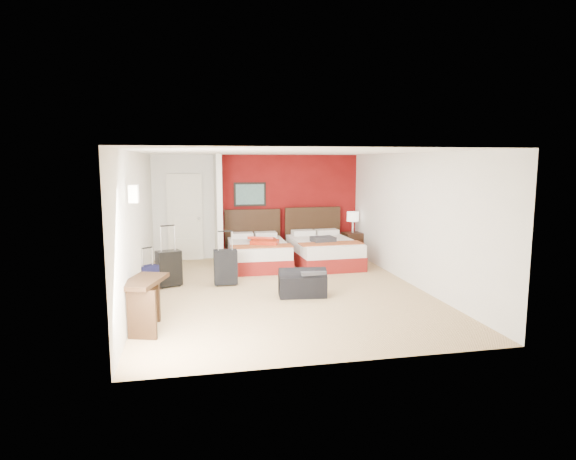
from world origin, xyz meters
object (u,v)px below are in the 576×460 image
object	(u,v)px
duffel_bag	(302,285)
desk	(144,305)
red_suitcase_open	(263,241)
table_lamp	(353,222)
nightstand	(352,245)
bed_right	(323,252)
suitcase_navy	(148,280)
suitcase_black	(169,269)
bed_left	(258,254)
suitcase_charcoal	(226,268)

from	to	relation	value
duffel_bag	desk	bearing A→B (deg)	-148.51
red_suitcase_open	table_lamp	size ratio (longest dim) A/B	1.55
nightstand	desk	bearing A→B (deg)	-141.92
bed_right	nightstand	xyz separation A→B (m)	(0.95, 0.74, 0.01)
suitcase_navy	duffel_bag	size ratio (longest dim) A/B	0.56
suitcase_black	duffel_bag	xyz separation A→B (m)	(2.31, -1.13, -0.12)
bed_right	desk	size ratio (longest dim) A/B	2.20
red_suitcase_open	table_lamp	bearing A→B (deg)	38.30
nightstand	suitcase_navy	distance (m)	5.25
suitcase_black	desk	world-z (taller)	desk
bed_left	desk	bearing A→B (deg)	-118.65
suitcase_navy	desk	xyz separation A→B (m)	(0.11, -2.00, 0.13)
red_suitcase_open	suitcase_navy	bearing A→B (deg)	-124.26
bed_right	suitcase_black	bearing A→B (deg)	-161.27
red_suitcase_open	nightstand	xyz separation A→B (m)	(2.33, 0.74, -0.30)
suitcase_charcoal	nightstand	bearing A→B (deg)	33.61
table_lamp	red_suitcase_open	bearing A→B (deg)	-162.35
red_suitcase_open	nightstand	world-z (taller)	red_suitcase_open
bed_right	red_suitcase_open	bearing A→B (deg)	177.90
duffel_bag	desk	distance (m)	2.83
bed_left	desk	world-z (taller)	desk
suitcase_navy	desk	bearing A→B (deg)	-123.53
duffel_bag	desk	size ratio (longest dim) A/B	0.93
bed_left	suitcase_navy	xyz separation A→B (m)	(-2.24, -1.74, -0.04)
nightstand	desk	xyz separation A→B (m)	(-4.57, -4.39, 0.06)
nightstand	table_lamp	distance (m)	0.56
suitcase_black	nightstand	bearing A→B (deg)	4.62
bed_left	duffel_bag	size ratio (longest dim) A/B	2.24
red_suitcase_open	bed_left	bearing A→B (deg)	155.65
bed_left	table_lamp	bearing A→B (deg)	15.80
nightstand	suitcase_charcoal	size ratio (longest dim) A/B	0.93
bed_right	nightstand	world-z (taller)	nightstand
bed_left	nightstand	xyz separation A→B (m)	(2.43, 0.64, 0.03)
suitcase_charcoal	bed_right	bearing A→B (deg)	31.48
bed_right	table_lamp	size ratio (longest dim) A/B	3.72
table_lamp	suitcase_black	size ratio (longest dim) A/B	0.79
bed_left	red_suitcase_open	bearing A→B (deg)	-43.99
suitcase_navy	duffel_bag	xyz separation A→B (m)	(2.66, -0.78, -0.02)
suitcase_navy	suitcase_charcoal	bearing A→B (deg)	-26.51
bed_right	suitcase_navy	distance (m)	4.08
suitcase_charcoal	desk	bearing A→B (deg)	-119.41
suitcase_charcoal	suitcase_navy	world-z (taller)	suitcase_charcoal
table_lamp	suitcase_black	world-z (taller)	table_lamp
bed_right	table_lamp	bearing A→B (deg)	35.68
nightstand	suitcase_black	bearing A→B (deg)	-160.58
bed_right	duffel_bag	xyz separation A→B (m)	(-1.07, -2.43, -0.08)
suitcase_charcoal	desk	world-z (taller)	desk
bed_right	duffel_bag	distance (m)	2.66
nightstand	suitcase_black	world-z (taller)	suitcase_black
suitcase_charcoal	table_lamp	bearing A→B (deg)	33.61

